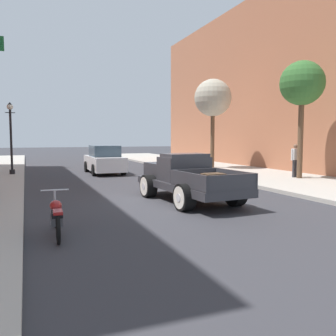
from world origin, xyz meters
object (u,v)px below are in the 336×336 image
Objects in this scene: street_tree_second at (213,98)px; street_lamp_far at (11,133)px; motorcycle_parked at (56,215)px; car_background_white at (104,160)px; street_tree_nearest at (302,85)px; pedestrian_sidewalk_right at (295,158)px; hotrod_truck_gunmetal at (185,178)px.

street_lamp_far is at bearing 178.72° from street_tree_second.
street_tree_second is (10.80, 12.84, 4.19)m from motorcycle_parked.
car_background_white is at bearing 177.93° from street_tree_second.
street_tree_nearest is (11.81, 5.87, 4.20)m from motorcycle_parked.
car_background_white is 8.06m from street_tree_second.
street_tree_second is at bearing -1.28° from street_lamp_far.
street_lamp_far is 0.67× the size of street_tree_second.
pedestrian_sidewalk_right is 14.90m from street_lamp_far.
hotrod_truck_gunmetal is at bearing -60.59° from street_lamp_far.
motorcycle_parked is 0.49× the size of car_background_white.
pedestrian_sidewalk_right is 0.43× the size of street_lamp_far.
pedestrian_sidewalk_right is 0.29× the size of street_tree_second.
street_tree_second reaches higher than pedestrian_sidewalk_right.
pedestrian_sidewalk_right is (8.14, -6.85, 0.32)m from car_background_white.
pedestrian_sidewalk_right is at bearing -27.56° from street_lamp_far.
car_background_white is at bearing 138.18° from street_tree_nearest.
motorcycle_parked is 0.38× the size of street_tree_nearest.
street_tree_nearest is at bearing -28.96° from street_lamp_far.
motorcycle_parked is 13.62m from car_background_white.
street_tree_second is (6.37, 9.85, 3.88)m from hotrod_truck_gunmetal.
hotrod_truck_gunmetal is 3.05× the size of pedestrian_sidewalk_right.
hotrod_truck_gunmetal is at bearing -122.91° from street_tree_second.
car_background_white is 0.75× the size of street_tree_second.
car_background_white is at bearing -0.17° from street_lamp_far.
street_tree_nearest is (13.09, -7.24, 2.25)m from street_lamp_far.
pedestrian_sidewalk_right is at bearing 27.75° from motorcycle_parked.
hotrod_truck_gunmetal is at bearing -86.09° from car_background_white.
street_tree_second is (-1.08, 6.60, 3.55)m from pedestrian_sidewalk_right.
street_tree_nearest is at bearing -41.82° from car_background_white.
hotrod_truck_gunmetal is at bearing 34.11° from motorcycle_parked.
pedestrian_sidewalk_right is at bearing -80.72° from street_tree_second.
motorcycle_parked is 17.29m from street_tree_second.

